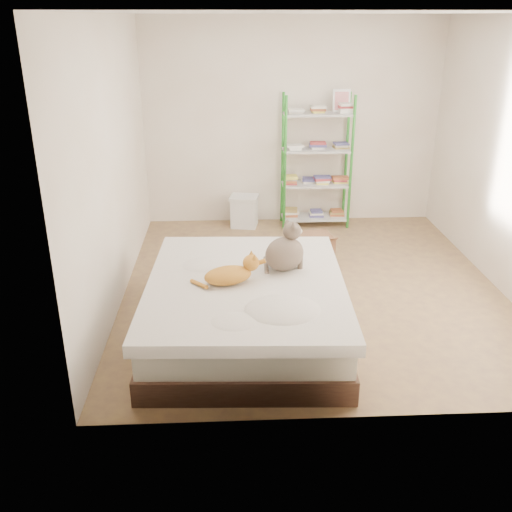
{
  "coord_description": "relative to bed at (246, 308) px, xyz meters",
  "views": [
    {
      "loc": [
        -0.84,
        -5.28,
        2.57
      ],
      "look_at": [
        -0.6,
        -0.65,
        0.62
      ],
      "focal_mm": 40.0,
      "sensor_mm": 36.0,
      "label": 1
    }
  ],
  "objects": [
    {
      "name": "bed",
      "position": [
        0.0,
        0.0,
        0.0
      ],
      "size": [
        1.73,
        2.13,
        0.52
      ],
      "rotation": [
        0.0,
        0.0,
        -0.04
      ],
      "color": "brown",
      "rests_on": "ground"
    },
    {
      "name": "cardboard_box",
      "position": [
        0.79,
        1.58,
        -0.1
      ],
      "size": [
        0.5,
        0.49,
        0.36
      ],
      "rotation": [
        0.0,
        0.0,
        0.16
      ],
      "color": "brown",
      "rests_on": "ground"
    },
    {
      "name": "room",
      "position": [
        0.7,
        0.95,
        1.04
      ],
      "size": [
        3.81,
        4.21,
        2.61
      ],
      "color": "#A1834D",
      "rests_on": "ground"
    },
    {
      "name": "orange_cat",
      "position": [
        -0.15,
        -0.05,
        0.36
      ],
      "size": [
        0.53,
        0.38,
        0.19
      ],
      "primitive_type": null,
      "rotation": [
        0.0,
        0.0,
        0.29
      ],
      "color": "gold",
      "rests_on": "bed"
    },
    {
      "name": "shelf_unit",
      "position": [
        1.01,
        2.84,
        0.56
      ],
      "size": [
        0.88,
        0.36,
        1.74
      ],
      "color": "green",
      "rests_on": "ground"
    },
    {
      "name": "grey_cat",
      "position": [
        0.34,
        0.2,
        0.48
      ],
      "size": [
        0.49,
        0.46,
        0.43
      ],
      "primitive_type": null,
      "rotation": [
        0.0,
        0.0,
        2.07
      ],
      "color": "#796653",
      "rests_on": "bed"
    },
    {
      "name": "white_bin",
      "position": [
        0.07,
        2.8,
        -0.05
      ],
      "size": [
        0.41,
        0.37,
        0.41
      ],
      "rotation": [
        0.0,
        0.0,
        -0.19
      ],
      "color": "white",
      "rests_on": "ground"
    }
  ]
}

